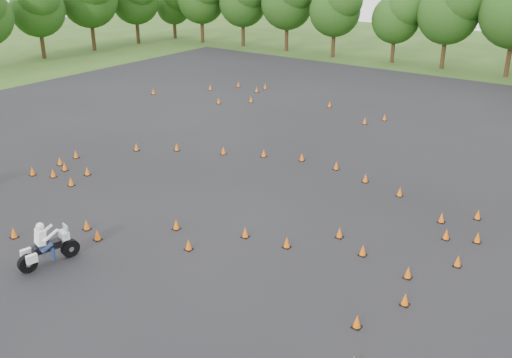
# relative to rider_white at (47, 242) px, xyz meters

# --- Properties ---
(ground) EXTENTS (140.00, 140.00, 0.00)m
(ground) POSITION_rel_rider_white_xyz_m (3.17, 5.35, -0.95)
(ground) COLOR #2D5119
(ground) RESTS_ON ground
(asphalt_pad) EXTENTS (62.00, 62.00, 0.00)m
(asphalt_pad) POSITION_rel_rider_white_xyz_m (3.17, 11.35, -0.95)
(asphalt_pad) COLOR black
(asphalt_pad) RESTS_ON ground
(treeline) EXTENTS (86.91, 32.04, 10.43)m
(treeline) POSITION_rel_rider_white_xyz_m (3.66, 40.32, 3.66)
(treeline) COLOR #204213
(treeline) RESTS_ON ground
(traffic_cones) EXTENTS (36.31, 33.74, 0.45)m
(traffic_cones) POSITION_rel_rider_white_xyz_m (2.99, 10.88, -0.72)
(traffic_cones) COLOR orange
(traffic_cones) RESTS_ON asphalt_pad
(rider_white) EXTENTS (1.22, 2.55, 1.89)m
(rider_white) POSITION_rel_rider_white_xyz_m (0.00, 0.00, 0.00)
(rider_white) COLOR white
(rider_white) RESTS_ON ground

